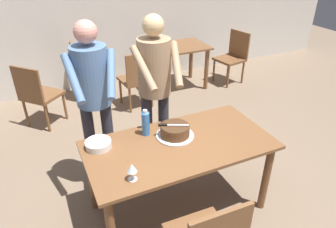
% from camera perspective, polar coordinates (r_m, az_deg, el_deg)
% --- Properties ---
extents(ground_plane, '(14.00, 14.00, 0.00)m').
position_cam_1_polar(ground_plane, '(3.17, 1.89, -16.64)').
color(ground_plane, '#7A6651').
extents(back_wall, '(10.00, 0.12, 2.70)m').
position_cam_1_polar(back_wall, '(5.35, -14.29, 18.72)').
color(back_wall, silver).
rests_on(back_wall, ground_plane).
extents(main_dining_table, '(1.62, 0.82, 0.75)m').
position_cam_1_polar(main_dining_table, '(2.74, 2.11, -7.41)').
color(main_dining_table, brown).
rests_on(main_dining_table, ground_plane).
extents(cake_on_platter, '(0.34, 0.34, 0.11)m').
position_cam_1_polar(cake_on_platter, '(2.74, 1.31, -3.20)').
color(cake_on_platter, silver).
rests_on(cake_on_platter, main_dining_table).
extents(cake_knife, '(0.25, 0.14, 0.02)m').
position_cam_1_polar(cake_knife, '(2.71, -0.19, -2.04)').
color(cake_knife, silver).
rests_on(cake_knife, cake_on_platter).
extents(plate_stack, '(0.22, 0.22, 0.06)m').
position_cam_1_polar(plate_stack, '(2.68, -12.75, -5.47)').
color(plate_stack, white).
rests_on(plate_stack, main_dining_table).
extents(wine_glass_near, '(0.08, 0.08, 0.14)m').
position_cam_1_polar(wine_glass_near, '(2.27, -6.70, -9.96)').
color(wine_glass_near, silver).
rests_on(wine_glass_near, main_dining_table).
extents(water_bottle, '(0.07, 0.07, 0.25)m').
position_cam_1_polar(water_bottle, '(2.74, -4.16, -1.74)').
color(water_bottle, '#387AC6').
rests_on(water_bottle, main_dining_table).
extents(person_cutting_cake, '(0.47, 0.56, 1.72)m').
position_cam_1_polar(person_cutting_cake, '(3.03, -2.46, 5.96)').
color(person_cutting_cake, '#2D2D38').
rests_on(person_cutting_cake, ground_plane).
extents(person_standing_beside, '(0.46, 0.57, 1.72)m').
position_cam_1_polar(person_standing_beside, '(2.90, -13.64, 4.04)').
color(person_standing_beside, '#2D2D38').
rests_on(person_standing_beside, ground_plane).
extents(background_table, '(1.00, 0.70, 0.74)m').
position_cam_1_polar(background_table, '(5.28, 1.68, 10.76)').
color(background_table, brown).
rests_on(background_table, ground_plane).
extents(background_chair_0, '(0.44, 0.44, 0.90)m').
position_cam_1_polar(background_chair_0, '(5.13, -15.24, 8.09)').
color(background_chair_0, brown).
rests_on(background_chair_0, ground_plane).
extents(background_chair_1, '(0.48, 0.48, 0.90)m').
position_cam_1_polar(background_chair_1, '(4.64, -5.71, 6.73)').
color(background_chair_1, brown).
rests_on(background_chair_1, ground_plane).
extents(background_chair_2, '(0.62, 0.62, 0.90)m').
position_cam_1_polar(background_chair_2, '(4.48, -22.95, 3.52)').
color(background_chair_2, brown).
rests_on(background_chair_2, ground_plane).
extents(background_chair_3, '(0.51, 0.51, 0.90)m').
position_cam_1_polar(background_chair_3, '(5.68, 11.89, 10.57)').
color(background_chair_3, brown).
rests_on(background_chair_3, ground_plane).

